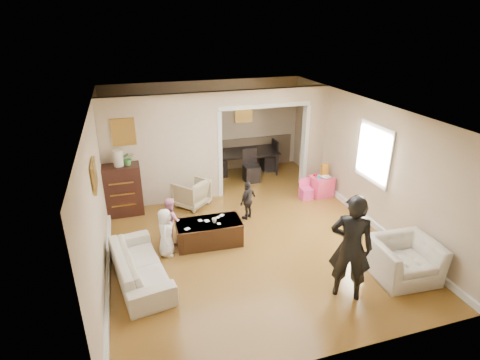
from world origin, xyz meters
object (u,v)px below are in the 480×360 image
object	(u,v)px
coffee_cup	(214,220)
child_toddler	(248,200)
sofa	(140,265)
child_kneel_a	(166,232)
play_table	(321,186)
dresser	(122,190)
dining_table	(244,162)
adult_person	(351,247)
armchair_front	(404,259)
armchair_back	(191,193)
table_lamp	(118,158)
coffee_table	(209,232)
child_kneel_b	(171,220)
cyan_cup	(319,177)

from	to	relation	value
coffee_cup	child_toddler	world-z (taller)	child_toddler
sofa	child_kneel_a	size ratio (longest dim) A/B	2.02
play_table	coffee_cup	bearing A→B (deg)	-155.21
dresser	dining_table	distance (m)	3.72
adult_person	child_toddler	distance (m)	3.02
armchair_front	child_kneel_a	bearing A→B (deg)	157.39
child_kneel_a	armchair_front	bearing A→B (deg)	-102.61
armchair_back	child_kneel_a	xyz separation A→B (m)	(-0.81, -1.89, 0.15)
table_lamp	play_table	world-z (taller)	table_lamp
child_toddler	coffee_table	bearing A→B (deg)	-0.94
armchair_back	child_kneel_b	xyz separation A→B (m)	(-0.66, -1.44, 0.15)
armchair_front	coffee_cup	size ratio (longest dim) A/B	11.24
coffee_table	child_toddler	bearing A→B (deg)	35.54
sofa	child_kneel_b	world-z (taller)	child_kneel_b
cyan_cup	child_kneel_b	size ratio (longest dim) A/B	0.08
armchair_back	coffee_table	distance (m)	1.74
adult_person	coffee_table	bearing A→B (deg)	-16.28
sofa	child_kneel_b	distance (m)	1.28
table_lamp	sofa	bearing A→B (deg)	-85.61
table_lamp	cyan_cup	world-z (taller)	table_lamp
armchair_back	child_toddler	bearing A→B (deg)	97.73
dining_table	adult_person	xyz separation A→B (m)	(-0.03, -5.50, 0.56)
table_lamp	child_kneel_a	world-z (taller)	table_lamp
cyan_cup	child_kneel_a	distance (m)	4.21
dining_table	child_kneel_a	world-z (taller)	child_kneel_a
armchair_front	coffee_cup	xyz separation A→B (m)	(-2.85, 1.97, 0.17)
dining_table	play_table	bearing A→B (deg)	-50.40
sofa	armchair_front	world-z (taller)	armchair_front
sofa	play_table	world-z (taller)	sofa
dresser	child_kneel_b	distance (m)	1.73
armchair_back	child_toddler	world-z (taller)	child_toddler
armchair_back	play_table	size ratio (longest dim) A/B	1.41
dresser	cyan_cup	world-z (taller)	dresser
armchair_front	cyan_cup	distance (m)	3.35
coffee_table	adult_person	xyz separation A→B (m)	(1.76, -2.15, 0.66)
armchair_front	table_lamp	distance (m)	6.00
child_kneel_a	child_toddler	xyz separation A→B (m)	(1.90, 0.90, -0.03)
adult_person	child_kneel_b	size ratio (longest dim) A/B	1.89
child_kneel_b	armchair_front	bearing A→B (deg)	-138.85
child_kneel_b	dining_table	bearing A→B (deg)	-55.70
adult_person	child_kneel_a	world-z (taller)	adult_person
dresser	table_lamp	xyz separation A→B (m)	(0.00, 0.00, 0.76)
armchair_back	child_kneel_b	size ratio (longest dim) A/B	0.75
sofa	child_toddler	world-z (taller)	child_toddler
table_lamp	dining_table	size ratio (longest dim) A/B	0.19
adult_person	child_kneel_b	world-z (taller)	adult_person
sofa	dining_table	bearing A→B (deg)	-46.89
dresser	coffee_table	size ratio (longest dim) A/B	0.92
armchair_back	child_kneel_a	bearing A→B (deg)	26.74
table_lamp	adult_person	world-z (taller)	adult_person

